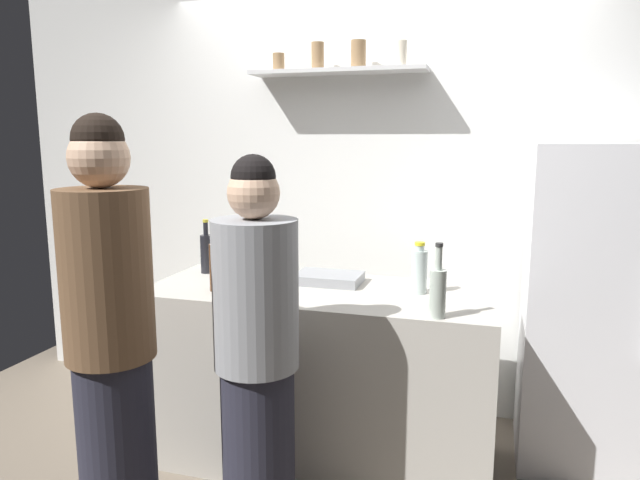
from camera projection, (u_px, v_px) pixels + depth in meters
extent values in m
cube|color=white|center=(374.00, 197.00, 3.56)|extent=(4.80, 0.10, 2.60)
cube|color=silver|center=(338.00, 71.00, 3.33)|extent=(1.03, 0.22, 0.02)
cylinder|color=olive|center=(279.00, 62.00, 3.42)|extent=(0.07, 0.07, 0.10)
cylinder|color=olive|center=(318.00, 56.00, 3.35)|extent=(0.07, 0.07, 0.15)
cylinder|color=olive|center=(358.00, 54.00, 3.28)|extent=(0.09, 0.09, 0.15)
cylinder|color=beige|center=(401.00, 54.00, 3.22)|extent=(0.07, 0.07, 0.14)
cube|color=white|center=(593.00, 308.00, 2.92)|extent=(0.66, 0.60, 1.63)
cube|color=#B7B2A8|center=(320.00, 374.00, 3.01)|extent=(1.74, 0.74, 0.91)
cube|color=gray|center=(329.00, 278.00, 3.05)|extent=(0.34, 0.24, 0.05)
cylinder|color=#B2B2B7|center=(273.00, 267.00, 3.17)|extent=(0.11, 0.11, 0.11)
cylinder|color=silver|center=(269.00, 256.00, 3.15)|extent=(0.03, 0.02, 0.17)
cylinder|color=silver|center=(272.00, 256.00, 3.16)|extent=(0.02, 0.01, 0.17)
cylinder|color=silver|center=(272.00, 257.00, 3.15)|extent=(0.04, 0.01, 0.16)
cylinder|color=silver|center=(274.00, 254.00, 3.18)|extent=(0.01, 0.01, 0.18)
cylinder|color=#B2BFB2|center=(438.00, 294.00, 2.44)|extent=(0.07, 0.07, 0.20)
cylinder|color=#B2BFB2|center=(439.00, 258.00, 2.42)|extent=(0.03, 0.03, 0.10)
cylinder|color=#333333|center=(439.00, 245.00, 2.41)|extent=(0.03, 0.03, 0.02)
cylinder|color=#472814|center=(216.00, 267.00, 2.88)|extent=(0.07, 0.07, 0.23)
cylinder|color=#472814|center=(215.00, 234.00, 2.85)|extent=(0.03, 0.03, 0.10)
cylinder|color=maroon|center=(215.00, 223.00, 2.84)|extent=(0.03, 0.03, 0.02)
cylinder|color=black|center=(207.00, 254.00, 3.27)|extent=(0.07, 0.07, 0.21)
cylinder|color=black|center=(206.00, 229.00, 3.24)|extent=(0.03, 0.03, 0.07)
cylinder|color=gold|center=(205.00, 221.00, 3.24)|extent=(0.03, 0.03, 0.02)
cylinder|color=silver|center=(419.00, 272.00, 2.83)|extent=(0.08, 0.08, 0.21)
cylinder|color=silver|center=(420.00, 248.00, 2.81)|extent=(0.04, 0.04, 0.03)
cylinder|color=yellow|center=(420.00, 244.00, 2.81)|extent=(0.05, 0.05, 0.02)
cylinder|color=#262633|center=(259.00, 453.00, 2.40)|extent=(0.30, 0.30, 0.75)
cylinder|color=gray|center=(256.00, 294.00, 2.29)|extent=(0.34, 0.34, 0.60)
sphere|color=#D8AD8C|center=(254.00, 193.00, 2.22)|extent=(0.20, 0.20, 0.20)
sphere|color=black|center=(253.00, 177.00, 2.21)|extent=(0.17, 0.17, 0.17)
cylinder|color=#262633|center=(118.00, 455.00, 2.32)|extent=(0.30, 0.30, 0.82)
cylinder|color=brown|center=(106.00, 275.00, 2.19)|extent=(0.34, 0.34, 0.65)
sphere|color=#D8AD8C|center=(99.00, 158.00, 2.12)|extent=(0.22, 0.22, 0.22)
sphere|color=black|center=(98.00, 139.00, 2.11)|extent=(0.19, 0.19, 0.19)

